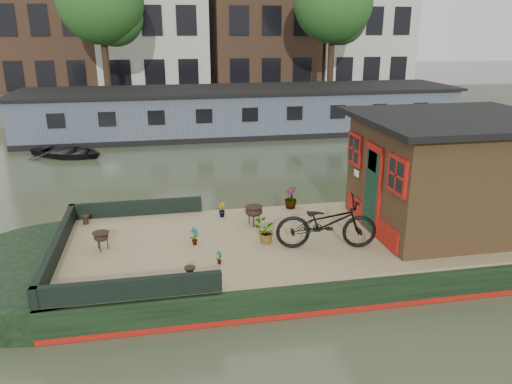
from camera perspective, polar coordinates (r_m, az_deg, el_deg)
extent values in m
plane|color=#323C26|center=(11.12, 10.53, -7.64)|extent=(120.00, 120.00, 0.00)
cube|color=black|center=(10.99, 10.62, -6.24)|extent=(12.00, 4.00, 0.60)
cylinder|color=black|center=(10.52, -21.87, -8.48)|extent=(4.00, 4.00, 0.60)
cube|color=#9A150E|center=(11.09, 10.54, -7.36)|extent=(12.02, 4.02, 0.10)
cube|color=#95805C|center=(10.86, 10.72, -4.68)|extent=(11.80, 3.80, 0.05)
cube|color=black|center=(10.29, -21.78, -5.84)|extent=(0.12, 4.00, 0.35)
cube|color=black|center=(11.89, -13.48, -1.79)|extent=(3.00, 0.12, 0.35)
cube|color=black|center=(8.38, -14.36, -10.71)|extent=(3.00, 0.12, 0.35)
cube|color=black|center=(11.46, 21.37, 1.81)|extent=(3.50, 3.00, 2.30)
cube|color=black|center=(11.20, 22.09, 7.75)|extent=(4.00, 3.50, 0.12)
cube|color=#9A150E|center=(10.68, 13.12, 0.35)|extent=(0.06, 0.80, 1.90)
cube|color=black|center=(10.69, 13.00, 0.09)|extent=(0.04, 0.64, 1.70)
cube|color=#9A150E|center=(9.61, 15.86, 1.85)|extent=(0.06, 0.72, 0.72)
cube|color=#9A150E|center=(11.45, 11.25, 4.80)|extent=(0.06, 0.72, 0.72)
imported|color=black|center=(9.86, 8.05, -3.52)|extent=(2.07, 1.00, 1.04)
imported|color=#9B462C|center=(10.08, -7.07, -5.06)|extent=(0.23, 0.22, 0.37)
imported|color=maroon|center=(11.50, -3.94, -2.05)|extent=(0.19, 0.21, 0.33)
imported|color=#A3692F|center=(10.06, 1.06, -4.57)|extent=(0.45, 0.39, 0.49)
imported|color=brown|center=(12.00, 3.98, -0.65)|extent=(0.40, 0.40, 0.53)
imported|color=brown|center=(9.28, -4.24, -7.48)|extent=(0.16, 0.16, 0.26)
cylinder|color=black|center=(11.70, -18.89, -3.02)|extent=(0.18, 0.18, 0.20)
cylinder|color=black|center=(8.84, -7.56, -9.14)|extent=(0.19, 0.19, 0.22)
imported|color=black|center=(20.85, -20.76, 4.68)|extent=(3.68, 3.37, 0.62)
cube|color=#4C5866|center=(23.88, -1.55, 9.15)|extent=(20.00, 4.00, 2.00)
cube|color=black|center=(23.73, -1.57, 11.65)|extent=(20.40, 4.40, 0.12)
cube|color=black|center=(24.04, -1.53, 7.08)|extent=(20.00, 4.05, 0.24)
cube|color=#47443F|center=(30.32, -3.59, 10.04)|extent=(60.00, 6.00, 0.90)
cylinder|color=#332316|center=(28.45, -16.76, 13.74)|extent=(0.36, 0.36, 4.00)
sphere|color=#1A4617|center=(28.41, -17.38, 20.17)|extent=(4.40, 4.40, 4.40)
sphere|color=#1A4617|center=(28.64, -15.91, 18.66)|extent=(3.00, 3.00, 3.00)
cylinder|color=#332316|center=(29.98, 8.53, 14.49)|extent=(0.36, 0.36, 4.00)
sphere|color=#1A4617|center=(29.95, 8.84, 20.61)|extent=(4.40, 4.40, 4.40)
sphere|color=#1A4617|center=(30.41, 9.69, 19.02)|extent=(3.00, 3.00, 3.00)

